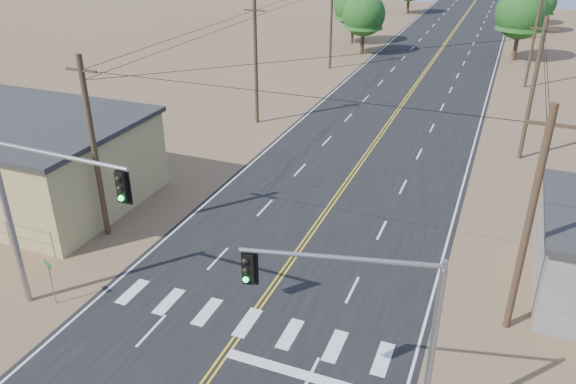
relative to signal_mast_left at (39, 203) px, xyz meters
The scene contains 14 objects.
road 26.24m from the signal_mast_left, 71.75° to the left, with size 15.00×200.00×0.02m, color black.
utility_pole_left_near 6.84m from the signal_mast_left, 111.14° to the left, with size 1.80×0.30×10.00m.
utility_pole_left_mid 26.49m from the signal_mast_left, 95.34° to the left, with size 1.80×0.30×10.00m.
utility_pole_left_far 46.44m from the signal_mast_left, 93.04° to the left, with size 1.80×0.30×10.00m.
utility_pole_right_near 19.60m from the signal_mast_left, 18.96° to the left, with size 1.80×0.30×10.00m.
utility_pole_right_mid 32.24m from the signal_mast_left, 54.89° to the left, with size 1.80×0.30×10.00m.
utility_pole_right_far 49.94m from the signal_mast_left, 68.21° to the left, with size 1.80×0.30×10.00m.
signal_mast_left is the anchor object (origin of this frame).
signal_mast_right 14.34m from the signal_mast_left, ahead, with size 6.07×1.72×7.05m.
street_sign 4.05m from the signal_mast_left, 152.14° to the left, with size 0.62×0.30×2.26m.
tree_left_near 54.90m from the signal_mast_left, 91.01° to the left, with size 5.24×5.24×8.74m.
tree_left_mid 60.82m from the signal_mast_left, 93.68° to the left, with size 5.39×5.39×8.99m.
tree_right_near 60.82m from the signal_mast_left, 73.73° to the left, with size 6.01×6.01×10.02m.
tree_right_mid 80.60m from the signal_mast_left, 76.12° to the left, with size 4.60×4.60×7.66m.
Camera 1 is at (8.81, -9.30, 16.04)m, focal length 35.00 mm.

